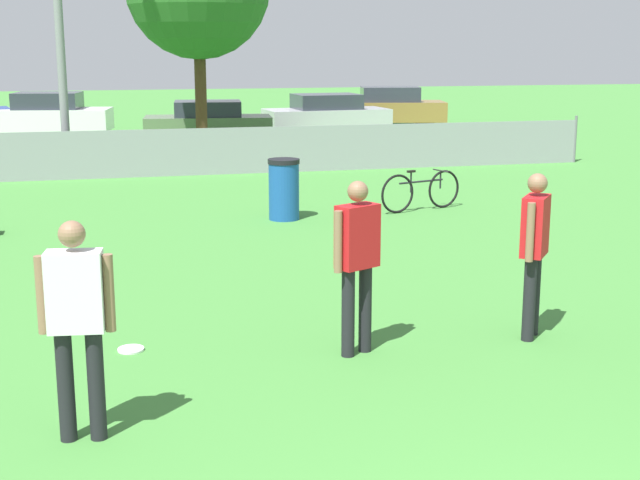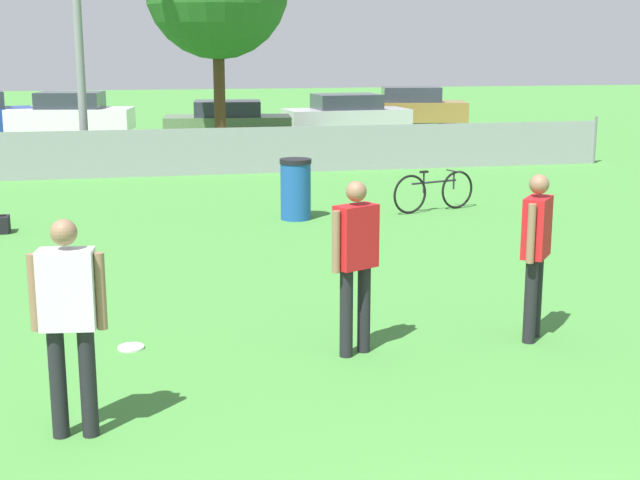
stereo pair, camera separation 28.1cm
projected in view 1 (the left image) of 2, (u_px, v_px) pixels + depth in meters
fence_backline at (203, 152)px, 20.89m from camera, size 19.43×0.07×1.21m
player_thrower_red at (534, 243)px, 9.13m from camera, size 0.43×0.47×1.73m
player_receiver_white at (77, 315)px, 6.71m from camera, size 0.57×0.27×1.73m
player_defender_red at (357, 255)px, 8.64m from camera, size 0.52×0.38×1.73m
frisbee_disc at (131, 349)px, 8.93m from camera, size 0.27×0.27×0.03m
bicycle_sideline at (421, 191)px, 16.43m from camera, size 1.72×0.64×0.77m
trash_bin at (284, 189)px, 15.55m from camera, size 0.56×0.56×1.07m
parked_car_white at (49, 115)px, 29.65m from camera, size 4.26×2.43×1.47m
parked_car_olive at (208, 122)px, 27.80m from camera, size 4.08×2.16×1.30m
parked_car_silver at (326, 115)px, 30.42m from camera, size 4.27×2.08×1.37m
parked_car_tan at (390, 107)px, 33.55m from camera, size 4.37×2.62×1.47m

